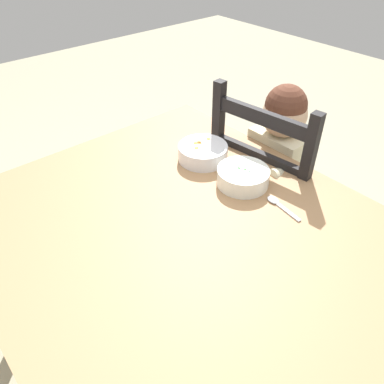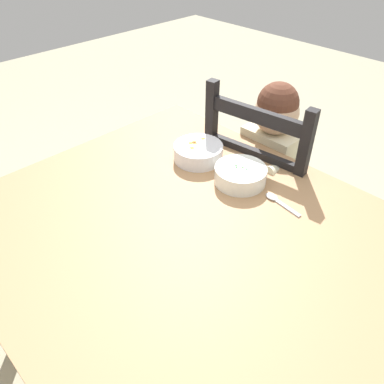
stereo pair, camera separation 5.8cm
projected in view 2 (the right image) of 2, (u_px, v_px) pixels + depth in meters
The scene contains 7 objects.
ground_plane at pixel (189, 361), 1.54m from camera, with size 8.00×8.00×0.00m, color tan.
dining_table at pixel (189, 252), 1.15m from camera, with size 1.27×1.07×0.73m.
dining_chair at pixel (263, 194), 1.66m from camera, with size 0.47×0.47×0.97m.
child_figure at pixel (266, 161), 1.56m from camera, with size 0.32×0.31×0.96m.
bowl_of_peas at pixel (240, 174), 1.26m from camera, with size 0.17×0.17×0.06m.
bowl_of_carrots at pixel (198, 152), 1.37m from camera, with size 0.18×0.18×0.06m.
spoon at pixel (276, 200), 1.19m from camera, with size 0.14×0.04×0.01m.
Camera 2 is at (0.58, -0.55, 1.49)m, focal length 35.73 mm.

